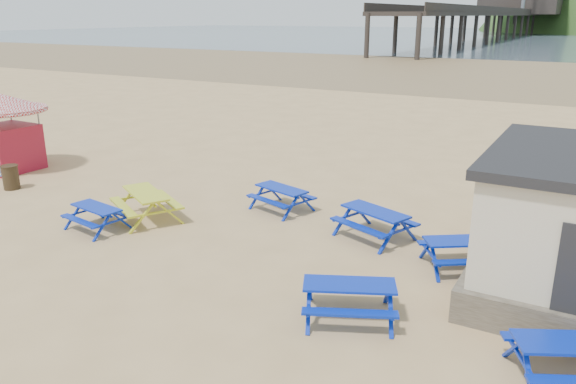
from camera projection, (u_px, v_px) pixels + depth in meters
The scene contains 12 objects.
ground at pixel (221, 233), 15.80m from camera, with size 400.00×400.00×0.00m, color tan.
wet_sand at pixel (517, 71), 61.47m from camera, with size 400.00×400.00×0.00m, color olive.
picnic_table_blue_a at pixel (282, 199), 17.53m from camera, with size 2.08×1.85×0.74m.
picnic_table_blue_b at pixel (375, 224), 15.32m from camera, with size 2.35×2.13×0.81m.
picnic_table_blue_c at pixel (462, 254), 13.46m from camera, with size 2.28×2.19×0.75m.
picnic_table_blue_d at pixel (97, 218), 15.97m from camera, with size 1.82×1.55×0.68m.
picnic_table_blue_e at pixel (349, 301), 11.25m from camera, with size 2.29×2.11×0.77m.
picnic_table_blue_f at pixel (571, 362), 9.25m from camera, with size 2.34×2.18×0.78m.
picnic_table_yellow at pixel (146, 206), 16.71m from camera, with size 2.59×2.44×0.86m.
ice_cream_kiosk at pixel (4, 123), 21.67m from camera, with size 3.43×3.43×3.00m.
litter_bin at pixel (11, 177), 19.65m from camera, with size 0.58×0.58×0.86m.
pier at pixel (518, 16), 170.58m from camera, with size 24.00×220.00×39.29m.
Camera 1 is at (8.87, -11.89, 5.86)m, focal length 35.00 mm.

